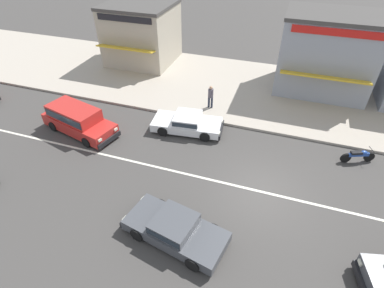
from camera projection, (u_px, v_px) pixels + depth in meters
ground_plane at (260, 192)px, 14.28m from camera, size 160.00×160.00×0.00m
lane_centre_stripe at (260, 191)px, 14.28m from camera, size 50.40×0.14×0.01m
kerb_strip at (281, 94)px, 21.62m from camera, size 68.00×10.00×0.15m
sedan_white_1 at (187, 123)px, 17.94m from camera, size 4.37×2.27×1.06m
minivan_red_3 at (77, 119)px, 17.71m from camera, size 5.08×2.84×1.56m
sedan_dark_grey_5 at (175, 228)px, 12.00m from camera, size 4.54×2.57×1.06m
motorcycle_0 at (359, 155)px, 15.73m from camera, size 1.74×0.89×0.80m
pedestrian_near_clock at (211, 95)px, 19.50m from camera, size 0.34×0.34×1.57m
shopfront_mid_block at (142, 33)px, 24.85m from camera, size 5.32×5.84×4.68m
shopfront_far_kios at (326, 53)px, 20.56m from camera, size 6.21×5.31×5.30m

